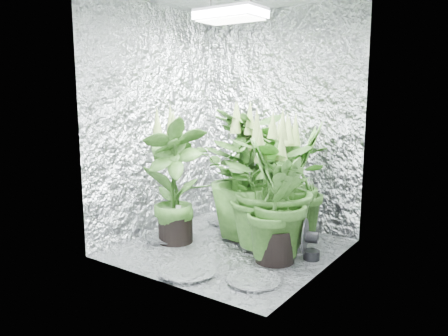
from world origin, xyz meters
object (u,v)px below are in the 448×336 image
object	(u,v)px
plant_b	(265,180)
plant_e	(268,184)
plant_g	(276,203)
circulation_fan	(308,242)
plant_c	(296,183)
plant_a	(247,176)
plant_f	(175,181)
grow_lamp	(230,14)
plant_d	(245,176)

from	to	relation	value
plant_b	plant_e	bearing A→B (deg)	-57.57
plant_g	circulation_fan	world-z (taller)	plant_g
plant_b	plant_c	bearing A→B (deg)	-18.06
plant_a	plant_e	distance (m)	0.57
plant_f	plant_g	bearing A→B (deg)	6.07
plant_c	plant_f	xyz separation A→B (m)	(-0.79, -0.66, 0.03)
plant_g	plant_f	bearing A→B (deg)	-173.93
plant_b	plant_f	distance (m)	0.88
plant_a	plant_c	size ratio (longest dim) A/B	0.97
grow_lamp	plant_e	world-z (taller)	grow_lamp
plant_g	grow_lamp	bearing A→B (deg)	174.21
grow_lamp	plant_e	xyz separation A→B (m)	(0.27, 0.14, -1.28)
plant_c	plant_d	world-z (taller)	plant_d
plant_a	plant_e	xyz separation A→B (m)	(0.43, -0.37, 0.04)
plant_e	plant_f	size ratio (longest dim) A/B	1.10
plant_b	plant_d	distance (m)	0.37
plant_b	plant_e	xyz separation A→B (m)	(0.32, -0.50, 0.08)
plant_a	plant_e	bearing A→B (deg)	-40.54
grow_lamp	plant_g	distance (m)	1.44
plant_b	plant_g	distance (m)	0.84
plant_b	plant_f	bearing A→B (deg)	-117.85
plant_c	plant_d	size ratio (longest dim) A/B	0.91
plant_a	plant_b	size ratio (longest dim) A/B	1.05
plant_d	plant_f	bearing A→B (deg)	-134.95
plant_d	plant_g	distance (m)	0.59
grow_lamp	plant_a	xyz separation A→B (m)	(-0.17, 0.51, -1.33)
grow_lamp	plant_a	world-z (taller)	grow_lamp
plant_e	circulation_fan	size ratio (longest dim) A/B	4.00
circulation_fan	grow_lamp	bearing A→B (deg)	178.04
plant_b	plant_g	size ratio (longest dim) A/B	1.00
plant_a	plant_b	bearing A→B (deg)	47.22
plant_e	plant_g	size ratio (longest dim) A/B	1.25
plant_c	plant_e	world-z (taller)	plant_e
plant_d	plant_e	distance (m)	0.34
circulation_fan	plant_e	bearing A→B (deg)	165.46
plant_b	plant_e	world-z (taller)	plant_e
plant_a	plant_f	distance (m)	0.72
grow_lamp	plant_d	world-z (taller)	grow_lamp
plant_e	circulation_fan	world-z (taller)	plant_e
grow_lamp	plant_g	bearing A→B (deg)	-5.79
plant_g	plant_c	bearing A→B (deg)	100.53
plant_d	plant_g	world-z (taller)	plant_d
plant_b	plant_d	world-z (taller)	plant_d
plant_c	plant_g	bearing A→B (deg)	-79.47
plant_e	grow_lamp	bearing A→B (deg)	-152.20
plant_e	circulation_fan	bearing A→B (deg)	0.43
grow_lamp	plant_g	size ratio (longest dim) A/B	0.50
grow_lamp	plant_f	xyz separation A→B (m)	(-0.46, -0.14, -1.30)
plant_d	grow_lamp	bearing A→B (deg)	-81.79
plant_c	plant_e	bearing A→B (deg)	-99.85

